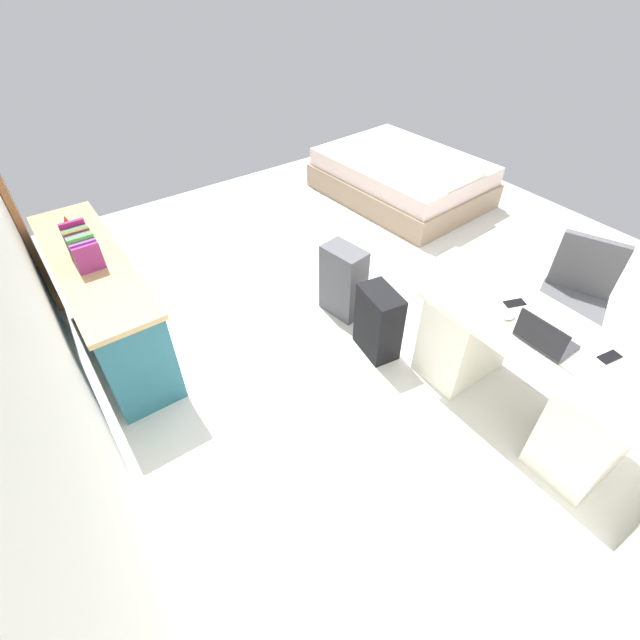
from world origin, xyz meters
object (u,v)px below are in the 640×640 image
Objects in this scene: bed at (402,177)px; suitcase_black at (378,322)px; computer_mouse at (509,316)px; suitcase_spare_grey at (343,281)px; credenza at (105,302)px; desk at (525,371)px; cell_phone_near_laptop at (610,357)px; office_chair at (568,307)px; cell_phone_by_mouse at (515,303)px; laptop at (544,338)px; figurine_small at (67,222)px.

bed is 2.70m from suitcase_black.
bed is 3.15m from computer_mouse.
suitcase_spare_grey is at bearing 124.35° from bed.
bed is at bearing -38.20° from suitcase_black.
suitcase_spare_grey is (-0.77, -1.72, -0.08)m from credenza.
cell_phone_near_laptop reaches higher than desk.
cell_phone_near_laptop is (-0.35, -0.12, 0.36)m from desk.
suitcase_spare_grey is at bearing -114.04° from credenza.
cell_phone_by_mouse is at bearing 84.05° from office_chair.
laptop is 0.27m from computer_mouse.
credenza is 3.08m from laptop.
bed is 14.66× the size of cell_phone_by_mouse.
office_chair is at bearing -73.75° from laptop.
desk is 1.54× the size of office_chair.
credenza is 16.36× the size of figurine_small.
suitcase_spare_grey is at bearing -126.84° from figurine_small.
figurine_small is at bearing 46.91° from office_chair.
credenza reaches higher than cell_phone_by_mouse.
office_chair is at bearing -75.71° from desk.
figurine_small is at bearing 35.80° from desk.
figurine_small is at bearing 44.40° from suitcase_spare_grey.
figurine_small reaches higher than cell_phone_near_laptop.
laptop is at bearing -140.63° from credenza.
cell_phone_near_laptop is at bearing 155.38° from bed.
laptop is 0.38m from cell_phone_by_mouse.
suitcase_black is (1.00, 0.39, -0.10)m from desk.
suitcase_spare_grey is at bearing 1.12° from suitcase_black.
cell_phone_near_laptop is at bearing -140.86° from credenza.
office_chair is 0.47× the size of bed.
cell_phone_near_laptop is at bearing -160.65° from desk.
computer_mouse is 0.74× the size of cell_phone_by_mouse.
desk is at bearing -59.87° from laptop.
suitcase_black is 4.21× the size of cell_phone_near_laptop.
office_chair is at bearing -115.73° from suitcase_black.
credenza is 0.90× the size of bed.
computer_mouse is 0.91× the size of figurine_small.
suitcase_black is at bearing -137.96° from figurine_small.
laptop reaches higher than office_chair.
suitcase_spare_grey is 1.68m from laptop.
suitcase_spare_grey is 4.64× the size of cell_phone_near_laptop.
desk is 13.14× the size of figurine_small.
cell_phone_by_mouse is (0.27, -0.08, 0.36)m from desk.
desk is 3.07m from credenza.
figurine_small reaches higher than desk.
cell_phone_near_laptop is 1.00× the size of cell_phone_by_mouse.
bed is 3.02m from cell_phone_by_mouse.
cell_phone_near_laptop reaches higher than bed.
figurine_small reaches higher than suitcase_black.
cell_phone_near_laptop is (-1.35, -0.51, 0.46)m from suitcase_black.
figurine_small is at bearing 50.91° from suitcase_black.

